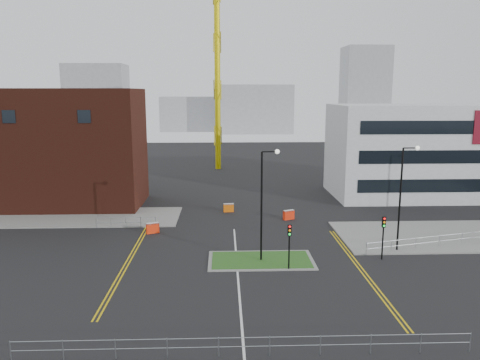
% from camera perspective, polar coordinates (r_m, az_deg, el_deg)
% --- Properties ---
extents(ground, '(200.00, 200.00, 0.00)m').
position_cam_1_polar(ground, '(31.40, 0.01, -14.97)').
color(ground, black).
rests_on(ground, ground).
extents(pavement_left, '(28.00, 8.00, 0.12)m').
position_cam_1_polar(pavement_left, '(55.44, -22.05, -4.26)').
color(pavement_left, slate).
rests_on(pavement_left, ground).
extents(pavement_right, '(24.00, 10.00, 0.12)m').
position_cam_1_polar(pavement_right, '(50.01, 25.62, -6.11)').
color(pavement_right, slate).
rests_on(pavement_right, ground).
extents(island_kerb, '(8.60, 4.60, 0.08)m').
position_cam_1_polar(island_kerb, '(38.86, 2.58, -9.75)').
color(island_kerb, slate).
rests_on(island_kerb, ground).
extents(grass_island, '(8.00, 4.00, 0.12)m').
position_cam_1_polar(grass_island, '(38.85, 2.58, -9.72)').
color(grass_island, '#23521B').
rests_on(grass_island, ground).
extents(brick_building, '(24.20, 10.07, 14.24)m').
position_cam_1_polar(brick_building, '(60.80, -23.23, 3.44)').
color(brick_building, '#481C12').
rests_on(brick_building, ground).
extents(office_block, '(25.00, 12.20, 12.00)m').
position_cam_1_polar(office_block, '(66.48, 22.01, 3.34)').
color(office_block, silver).
rests_on(office_block, ground).
extents(tower_crane, '(51.35, 15.09, 36.86)m').
position_cam_1_polar(tower_crane, '(85.83, 1.19, 18.63)').
color(tower_crane, yellow).
rests_on(tower_crane, ground).
extents(streetlamp_island, '(1.46, 0.36, 9.18)m').
position_cam_1_polar(streetlamp_island, '(37.34, 2.98, -2.00)').
color(streetlamp_island, black).
rests_on(streetlamp_island, ground).
extents(streetlamp_right_near, '(1.46, 0.36, 9.18)m').
position_cam_1_polar(streetlamp_right_near, '(42.01, 19.27, -1.16)').
color(streetlamp_right_near, black).
rests_on(streetlamp_right_near, ground).
extents(traffic_light_island, '(0.28, 0.33, 3.65)m').
position_cam_1_polar(traffic_light_island, '(36.35, 6.04, -7.05)').
color(traffic_light_island, black).
rests_on(traffic_light_island, ground).
extents(traffic_light_right, '(0.28, 0.33, 3.65)m').
position_cam_1_polar(traffic_light_right, '(40.08, 17.09, -5.78)').
color(traffic_light_right, black).
rests_on(traffic_light_right, ground).
extents(railing_front, '(24.05, 0.05, 1.10)m').
position_cam_1_polar(railing_front, '(25.73, 0.52, -19.18)').
color(railing_front, gray).
rests_on(railing_front, ground).
extents(railing_left, '(6.05, 0.05, 1.10)m').
position_cam_1_polar(railing_left, '(49.07, -13.75, -4.82)').
color(railing_left, gray).
rests_on(railing_left, ground).
extents(railing_right, '(19.05, 5.05, 1.10)m').
position_cam_1_polar(railing_right, '(47.01, 25.46, -6.21)').
color(railing_right, gray).
rests_on(railing_right, ground).
extents(centre_line, '(0.15, 30.00, 0.01)m').
position_cam_1_polar(centre_line, '(33.22, -0.11, -13.47)').
color(centre_line, silver).
rests_on(centre_line, ground).
extents(yellow_left_a, '(0.12, 24.00, 0.01)m').
position_cam_1_polar(yellow_left_a, '(41.41, -13.19, -8.78)').
color(yellow_left_a, gold).
rests_on(yellow_left_a, ground).
extents(yellow_left_b, '(0.12, 24.00, 0.01)m').
position_cam_1_polar(yellow_left_b, '(41.35, -12.78, -8.79)').
color(yellow_left_b, gold).
rests_on(yellow_left_b, ground).
extents(yellow_right_a, '(0.12, 20.00, 0.01)m').
position_cam_1_polar(yellow_right_a, '(38.35, 14.26, -10.42)').
color(yellow_right_a, gold).
rests_on(yellow_right_a, ground).
extents(yellow_right_b, '(0.12, 20.00, 0.01)m').
position_cam_1_polar(yellow_right_b, '(38.44, 14.69, -10.39)').
color(yellow_right_b, gold).
rests_on(yellow_right_b, ground).
extents(skyline_a, '(18.00, 12.00, 22.00)m').
position_cam_1_polar(skyline_a, '(153.36, -16.98, 9.24)').
color(skyline_a, gray).
rests_on(skyline_a, ground).
extents(skyline_b, '(24.00, 12.00, 16.00)m').
position_cam_1_polar(skyline_b, '(158.78, 1.97, 8.64)').
color(skyline_b, gray).
rests_on(skyline_b, ground).
extents(skyline_c, '(14.00, 12.00, 28.00)m').
position_cam_1_polar(skyline_c, '(160.05, 14.93, 10.46)').
color(skyline_c, gray).
rests_on(skyline_c, ground).
extents(skyline_d, '(30.00, 12.00, 12.00)m').
position_cam_1_polar(skyline_d, '(168.61, -4.44, 8.05)').
color(skyline_d, gray).
rests_on(skyline_d, ground).
extents(barrier_left, '(1.30, 0.85, 1.04)m').
position_cam_1_polar(barrier_left, '(46.70, -10.61, -5.72)').
color(barrier_left, '#FC310E').
rests_on(barrier_left, ground).
extents(barrier_mid, '(1.20, 0.53, 0.98)m').
position_cam_1_polar(barrier_mid, '(53.90, -1.41, -3.36)').
color(barrier_mid, '#DC5E0C').
rests_on(barrier_mid, ground).
extents(barrier_right, '(1.28, 0.88, 1.03)m').
position_cam_1_polar(barrier_right, '(50.99, 5.96, -4.20)').
color(barrier_right, '#FA2C0D').
rests_on(barrier_right, ground).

